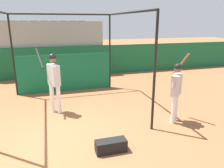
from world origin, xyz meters
name	(u,v)px	position (x,y,z in m)	size (l,w,h in m)	color
ground_plane	(53,147)	(0.00, 0.00, 0.00)	(60.00, 60.00, 0.00)	#935B38
outfield_wall	(47,63)	(0.00, 6.84, 0.79)	(24.00, 0.12, 1.59)	#196038
bleacher_section	(46,47)	(0.00, 8.10, 1.43)	(5.95, 2.40, 2.87)	#9E9E99
batting_cage	(66,63)	(0.70, 3.57, 1.33)	(3.91, 4.20, 3.12)	black
player_batter	(53,77)	(0.17, 2.07, 1.17)	(0.68, 0.78, 2.02)	white
player_waiting	(176,87)	(3.44, 0.38, 1.04)	(0.61, 0.74, 1.99)	white
equipment_bag	(111,146)	(1.26, -0.58, 0.14)	(0.70, 0.28, 0.28)	black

